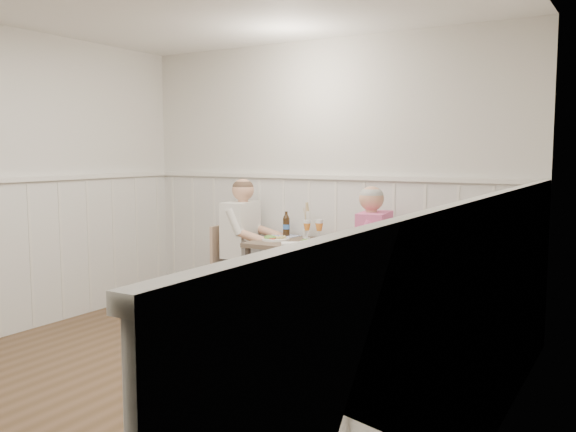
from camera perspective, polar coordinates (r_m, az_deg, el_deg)
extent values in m
plane|color=#48321C|center=(4.22, -11.46, -15.71)|extent=(4.50, 4.50, 0.00)
cube|color=silver|center=(5.79, 3.37, 3.48)|extent=(4.00, 0.04, 2.60)
cube|color=silver|center=(2.98, 17.83, 0.82)|extent=(0.04, 4.50, 2.60)
cube|color=silver|center=(5.85, 3.27, -2.91)|extent=(3.98, 0.03, 1.30)
cube|color=silver|center=(3.11, 17.16, -11.20)|extent=(0.03, 4.48, 1.30)
cube|color=silver|center=(5.77, 3.24, 3.66)|extent=(3.98, 0.06, 0.04)
cube|color=silver|center=(2.98, 17.28, 1.23)|extent=(0.06, 4.48, 0.04)
cube|color=#4F3E33|center=(5.51, 1.06, -2.61)|extent=(0.81, 0.70, 0.04)
cylinder|color=#3F3833|center=(5.51, -3.74, -6.58)|extent=(0.05, 0.05, 0.71)
cylinder|color=#3F3833|center=(6.00, -0.49, -5.52)|extent=(0.05, 0.05, 0.71)
cylinder|color=#3F3833|center=(5.15, 2.87, -7.47)|extent=(0.05, 0.05, 0.71)
cylinder|color=#3F3833|center=(5.68, 5.71, -6.22)|extent=(0.05, 0.05, 0.71)
cube|color=#A08167|center=(5.21, 6.78, -6.38)|extent=(0.56, 0.56, 0.04)
cube|color=#435E9E|center=(5.20, 6.79, -6.00)|extent=(0.51, 0.51, 0.03)
cube|color=#A08167|center=(5.16, 8.98, -3.74)|extent=(0.19, 0.41, 0.45)
cylinder|color=#A08167|center=(5.08, 8.81, -9.40)|extent=(0.04, 0.04, 0.42)
cylinder|color=#A08167|center=(5.09, 4.60, -9.33)|extent=(0.04, 0.04, 0.42)
cylinder|color=#A08167|center=(5.44, 8.76, -8.37)|extent=(0.04, 0.04, 0.42)
cylinder|color=#A08167|center=(5.45, 4.83, -8.30)|extent=(0.04, 0.04, 0.42)
cube|color=#A08167|center=(5.96, -4.67, -5.09)|extent=(0.44, 0.44, 0.04)
cube|color=#435E9E|center=(5.95, -4.68, -4.78)|extent=(0.39, 0.39, 0.03)
cube|color=#A08167|center=(6.01, -6.19, -2.80)|extent=(0.06, 0.40, 0.42)
cylinder|color=#A08167|center=(6.23, -5.23, -6.62)|extent=(0.03, 0.03, 0.39)
cylinder|color=#A08167|center=(6.07, -2.43, -6.94)|extent=(0.03, 0.03, 0.39)
cylinder|color=#A08167|center=(5.95, -6.93, -7.25)|extent=(0.03, 0.03, 0.39)
cylinder|color=#A08167|center=(5.78, -4.03, -7.62)|extent=(0.03, 0.03, 0.39)
cube|color=#3F3F47|center=(5.28, 7.77, -8.78)|extent=(0.47, 0.44, 0.42)
cube|color=#3F3F47|center=(5.27, 5.82, -5.79)|extent=(0.44, 0.40, 0.12)
cube|color=#D5609C|center=(5.17, 7.87, -2.50)|extent=(0.29, 0.44, 0.52)
sphere|color=tan|center=(5.12, 7.93, 1.62)|extent=(0.21, 0.21, 0.21)
sphere|color=#A5A5A0|center=(5.12, 7.93, 1.94)|extent=(0.20, 0.20, 0.20)
cube|color=black|center=(5.26, 4.28, -2.26)|extent=(0.02, 0.07, 0.12)
cube|color=#3F3F47|center=(6.00, -4.25, -6.90)|extent=(0.47, 0.44, 0.43)
cube|color=#3F3F47|center=(5.86, -2.59, -4.46)|extent=(0.45, 0.40, 0.13)
cube|color=white|center=(5.89, -4.29, -1.23)|extent=(0.29, 0.45, 0.53)
sphere|color=tan|center=(5.86, -4.32, 2.46)|extent=(0.21, 0.21, 0.21)
sphere|color=#4C3828|center=(5.86, -4.32, 2.74)|extent=(0.20, 0.20, 0.20)
cylinder|color=white|center=(5.35, 2.36, -2.55)|extent=(0.26, 0.26, 0.02)
ellipsoid|color=#3F722D|center=(5.34, 1.85, -2.21)|extent=(0.13, 0.11, 0.05)
sphere|color=tan|center=(5.33, 2.96, -2.31)|extent=(0.03, 0.03, 0.03)
cube|color=brown|center=(5.39, 2.84, -2.34)|extent=(0.08, 0.05, 0.01)
cylinder|color=white|center=(5.36, 3.34, -2.29)|extent=(0.05, 0.05, 0.03)
cylinder|color=white|center=(5.59, -1.18, -2.18)|extent=(0.26, 0.26, 0.02)
ellipsoid|color=#3F722D|center=(5.58, -1.67, -1.86)|extent=(0.13, 0.11, 0.05)
sphere|color=tan|center=(5.57, -0.63, -1.95)|extent=(0.03, 0.03, 0.03)
cylinder|color=silver|center=(5.62, 2.93, -2.20)|extent=(0.07, 0.07, 0.01)
cylinder|color=silver|center=(5.61, 2.93, -1.77)|extent=(0.01, 0.01, 0.08)
cone|color=orange|center=(5.60, 2.93, -1.03)|extent=(0.08, 0.08, 0.07)
cylinder|color=silver|center=(5.59, 2.93, -0.50)|extent=(0.08, 0.08, 0.03)
cylinder|color=silver|center=(5.70, 1.79, -2.08)|extent=(0.06, 0.06, 0.01)
cylinder|color=silver|center=(5.69, 1.79, -1.68)|extent=(0.01, 0.01, 0.08)
cone|color=orange|center=(5.68, 1.79, -1.01)|extent=(0.07, 0.07, 0.07)
cylinder|color=silver|center=(5.68, 1.79, -0.53)|extent=(0.07, 0.07, 0.03)
cylinder|color=black|center=(5.85, -0.16, -1.05)|extent=(0.06, 0.06, 0.17)
cone|color=black|center=(5.83, -0.16, -0.02)|extent=(0.06, 0.06, 0.04)
cylinder|color=black|center=(5.83, -0.16, 0.28)|extent=(0.03, 0.03, 0.03)
cylinder|color=#3566B2|center=(5.85, -0.16, -1.01)|extent=(0.07, 0.07, 0.05)
cylinder|color=white|center=(5.17, 0.59, -2.67)|extent=(0.21, 0.16, 0.05)
cylinder|color=silver|center=(5.74, 1.57, -1.68)|extent=(0.04, 0.04, 0.07)
cylinder|color=tan|center=(5.72, 1.57, -0.40)|extent=(0.02, 0.02, 0.24)
cone|color=tan|center=(5.71, 1.58, 1.08)|extent=(0.03, 0.03, 0.08)
cube|color=#435E9E|center=(5.86, -0.36, -1.86)|extent=(0.28, 0.23, 0.01)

